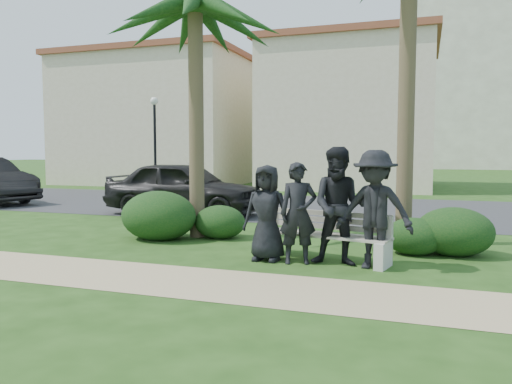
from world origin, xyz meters
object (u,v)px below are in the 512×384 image
Objects in this scene: man_a at (267,213)px; street_lamp at (155,127)px; car_a at (184,188)px; park_bench at (322,239)px; man_d at (374,210)px; man_b at (298,213)px; man_c at (340,206)px; palm_left at (195,5)px.

street_lamp is at bearing 129.52° from man_a.
street_lamp reaches higher than car_a.
man_a is (-0.88, -0.32, 0.45)m from park_bench.
man_a is at bearing -147.39° from park_bench.
man_d is at bearing -8.11° from park_bench.
man_a is 0.56m from man_b.
man_a is 1.24m from man_c.
palm_left is (-2.14, 1.77, 4.08)m from man_a.
car_a is (-5.00, 4.70, 0.42)m from park_bench.
man_b is (9.75, -12.18, -2.11)m from street_lamp.
street_lamp is 2.29× the size of man_d.
man_d reaches higher than car_a.
street_lamp reaches higher than man_c.
palm_left is (-3.02, 1.45, 4.53)m from park_bench.
man_a is at bearing -52.83° from street_lamp.
street_lamp is 1.79× the size of park_bench.
palm_left is at bearing -55.75° from street_lamp.
man_c is 5.46m from palm_left.
man_d is 0.41× the size of car_a.
man_d is at bearing -17.83° from man_b.
street_lamp is 16.08m from man_c.
car_a is (-4.13, 5.02, -0.03)m from man_a.
man_b is (0.56, -0.06, 0.02)m from man_a.
man_a is 0.35× the size of car_a.
man_c is at bearing -49.23° from street_lamp.
man_c is at bearing -132.67° from car_a.
man_c is 7.32m from car_a.
street_lamp is 15.74m from man_b.
man_d is at bearing -47.89° from street_lamp.
man_d reaches higher than man_a.
man_b is 0.28× the size of palm_left.
man_a is 0.87× the size of man_d.
park_bench is at bearing 22.51° from man_a.
man_a is 0.84× the size of man_c.
man_d is (1.78, -0.02, 0.12)m from man_a.
man_b is at bearing -170.46° from man_d.
car_a is (5.06, -7.10, -2.16)m from street_lamp.
palm_left is at bearing 126.24° from man_b.
man_a is 1.78m from man_d.
man_d is at bearing -130.20° from car_a.
street_lamp is 12.67m from palm_left.
man_b is (-0.32, -0.38, 0.47)m from park_bench.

